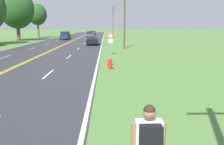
# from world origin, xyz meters

# --- Properties ---
(hitchhiker_person) EXTENTS (0.62, 0.44, 1.84)m
(hitchhiker_person) POSITION_xyz_m (7.94, 4.68, 1.12)
(hitchhiker_person) COLOR navy
(hitchhiker_person) RESTS_ON ground
(fire_hydrant) EXTENTS (0.47, 0.31, 0.83)m
(fire_hydrant) POSITION_xyz_m (7.49, 18.22, 0.42)
(fire_hydrant) COLOR red
(fire_hydrant) RESTS_ON ground
(traffic_sign) EXTENTS (0.60, 0.10, 2.41)m
(traffic_sign) POSITION_xyz_m (7.69, 26.85, 1.81)
(traffic_sign) COLOR gray
(traffic_sign) RESTS_ON ground
(utility_pole_midground) EXTENTS (1.80, 0.24, 8.36)m
(utility_pole_midground) POSITION_xyz_m (9.78, 34.24, 4.33)
(utility_pole_midground) COLOR brown
(utility_pole_midground) RESTS_ON ground
(utility_pole_far) EXTENTS (1.80, 0.24, 8.36)m
(utility_pole_far) POSITION_xyz_m (9.17, 66.80, 4.33)
(utility_pole_far) COLOR brown
(utility_pole_far) RESTS_ON ground
(tree_left_verge) EXTENTS (7.18, 7.18, 10.80)m
(tree_left_verge) POSITION_xyz_m (-11.72, 53.19, 6.65)
(tree_left_verge) COLOR brown
(tree_left_verge) RESTS_ON ground
(tree_far_back) EXTENTS (4.85, 4.85, 8.90)m
(tree_far_back) POSITION_xyz_m (-10.83, 65.36, 6.09)
(tree_far_back) COLOR brown
(tree_far_back) RESTS_ON ground
(car_black_hatchback_approaching) EXTENTS (2.05, 4.19, 1.48)m
(car_black_hatchback_approaching) POSITION_xyz_m (5.02, 41.24, 0.79)
(car_black_hatchback_approaching) COLOR black
(car_black_hatchback_approaching) RESTS_ON ground
(car_dark_blue_van_mid_near) EXTENTS (1.86, 4.87, 1.90)m
(car_dark_blue_van_mid_near) POSITION_xyz_m (-2.32, 57.19, 0.99)
(car_dark_blue_van_mid_near) COLOR black
(car_dark_blue_van_mid_near) RESTS_ON ground
(car_dark_grey_van_mid_far) EXTENTS (2.05, 4.49, 1.62)m
(car_dark_grey_van_mid_far) POSITION_xyz_m (2.67, 70.96, 0.86)
(car_dark_grey_van_mid_far) COLOR black
(car_dark_grey_van_mid_far) RESTS_ON ground
(car_dark_green_hatchback_receding) EXTENTS (2.07, 3.85, 1.48)m
(car_dark_green_hatchback_receding) POSITION_xyz_m (2.71, 83.89, 0.80)
(car_dark_green_hatchback_receding) COLOR black
(car_dark_green_hatchback_receding) RESTS_ON ground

